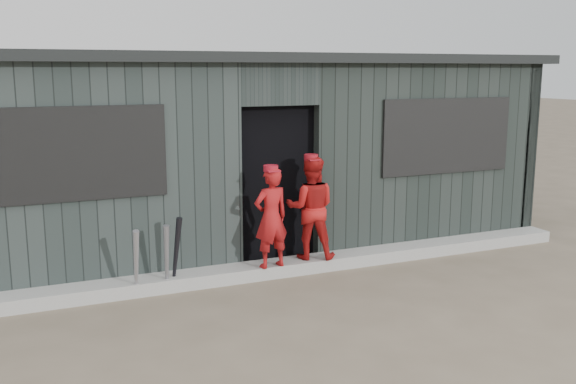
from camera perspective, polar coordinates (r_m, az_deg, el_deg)
name	(u,v)px	position (r m, az deg, el deg)	size (l,w,h in m)	color
ground	(362,327)	(6.30, 6.64, -11.83)	(80.00, 80.00, 0.00)	brown
curb	(287,267)	(7.81, -0.06, -6.66)	(8.00, 0.36, 0.15)	#979792
bat_left	(136,264)	(7.01, -13.35, -6.23)	(0.07, 0.07, 0.82)	#96969E
bat_mid	(167,259)	(7.14, -10.74, -5.84)	(0.07, 0.07, 0.79)	gray
bat_right	(176,254)	(7.22, -9.92, -5.41)	(0.07, 0.07, 0.84)	black
player_red_left	(271,218)	(7.41, -1.52, -2.30)	(0.43, 0.28, 1.18)	#A31415
player_red_right	(311,208)	(7.77, 2.03, -1.40)	(0.61, 0.47, 1.25)	#B01615
player_grey_back	(284,215)	(8.26, -0.32, -2.07)	(0.56, 0.37, 1.16)	#BEBEBE
dugout	(240,151)	(9.09, -4.27, 3.63)	(8.30, 3.30, 2.62)	black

